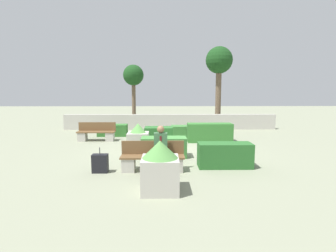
{
  "coord_description": "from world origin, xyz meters",
  "views": [
    {
      "loc": [
        -0.38,
        -9.93,
        2.3
      ],
      "look_at": [
        -0.21,
        0.5,
        0.9
      ],
      "focal_mm": 28.0,
      "sensor_mm": 36.0,
      "label": 1
    }
  ],
  "objects": [
    {
      "name": "tree_center_left",
      "position": [
        3.23,
        7.46,
        4.09
      ],
      "size": [
        1.75,
        1.75,
        5.17
      ],
      "color": "brown",
      "rests_on": "ground_plane"
    },
    {
      "name": "planter_corner_left",
      "position": [
        -0.46,
        -4.14,
        0.59
      ],
      "size": [
        0.84,
        0.84,
        1.19
      ],
      "color": "#B7B2A8",
      "rests_on": "ground_plane"
    },
    {
      "name": "hedge_block_far_left",
      "position": [
        1.7,
        1.78,
        0.42
      ],
      "size": [
        2.01,
        0.68,
        0.84
      ],
      "color": "#33702D",
      "rests_on": "ground_plane"
    },
    {
      "name": "hedge_block_near_right",
      "position": [
        -0.38,
        -0.92,
        0.35
      ],
      "size": [
        1.57,
        0.71,
        0.69
      ],
      "color": "#3D7A38",
      "rests_on": "ground_plane"
    },
    {
      "name": "tree_leftmost",
      "position": [
        -2.34,
        7.25,
        3.18
      ],
      "size": [
        1.33,
        1.33,
        3.98
      ],
      "color": "brown",
      "rests_on": "ground_plane"
    },
    {
      "name": "hedge_block_far_right",
      "position": [
        0.57,
        2.99,
        0.29
      ],
      "size": [
        1.16,
        0.75,
        0.58
      ],
      "color": "#3D7A38",
      "rests_on": "ground_plane"
    },
    {
      "name": "ground_plane",
      "position": [
        0.0,
        0.0,
        0.0
      ],
      "size": [
        60.0,
        60.0,
        0.0
      ],
      "primitive_type": "plane",
      "color": "gray"
    },
    {
      "name": "hedge_block_mid_left",
      "position": [
        -0.61,
        1.57,
        0.35
      ],
      "size": [
        1.23,
        0.79,
        0.71
      ],
      "color": "#286028",
      "rests_on": "ground_plane"
    },
    {
      "name": "person_seated_man",
      "position": [
        -0.47,
        -2.7,
        0.73
      ],
      "size": [
        0.38,
        0.63,
        1.33
      ],
      "color": "#333338",
      "rests_on": "ground_plane"
    },
    {
      "name": "bench_left_side",
      "position": [
        -3.51,
        2.09,
        0.32
      ],
      "size": [
        1.73,
        0.49,
        0.85
      ],
      "rotation": [
        0.0,
        0.0,
        -0.03
      ],
      "color": "brown",
      "rests_on": "ground_plane"
    },
    {
      "name": "hedge_block_mid_right",
      "position": [
        -3.02,
        3.45,
        0.3
      ],
      "size": [
        1.48,
        0.7,
        0.59
      ],
      "color": "#33702D",
      "rests_on": "ground_plane"
    },
    {
      "name": "bench_front",
      "position": [
        -0.71,
        -2.56,
        0.33
      ],
      "size": [
        1.83,
        0.49,
        0.85
      ],
      "color": "brown",
      "rests_on": "ground_plane"
    },
    {
      "name": "suitcase",
      "position": [
        -2.19,
        -2.69,
        0.26
      ],
      "size": [
        0.44,
        0.24,
        0.72
      ],
      "color": "black",
      "rests_on": "ground_plane"
    },
    {
      "name": "hedge_block_near_left",
      "position": [
        1.47,
        -2.22,
        0.37
      ],
      "size": [
        1.61,
        0.63,
        0.74
      ],
      "color": "#286028",
      "rests_on": "ground_plane"
    },
    {
      "name": "planter_corner_right",
      "position": [
        -1.41,
        0.4,
        0.46
      ],
      "size": [
        0.83,
        0.83,
        1.03
      ],
      "color": "#B7B2A8",
      "rests_on": "ground_plane"
    },
    {
      "name": "perimeter_wall",
      "position": [
        0.0,
        5.7,
        0.45
      ],
      "size": [
        12.66,
        0.3,
        0.9
      ],
      "color": "#B7B2A8",
      "rests_on": "ground_plane"
    }
  ]
}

